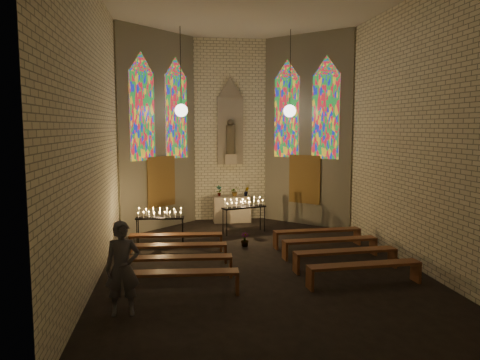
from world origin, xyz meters
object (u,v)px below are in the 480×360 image
altar (232,209)px  aisle_flower_pot (245,240)px  votive_stand_left (160,215)px  visitor (123,268)px  votive_stand_right (244,205)px

altar → aisle_flower_pot: bearing=-90.9°
votive_stand_left → altar: bearing=55.6°
aisle_flower_pot → visitor: 5.79m
visitor → aisle_flower_pot: bearing=55.4°
votive_stand_left → votive_stand_right: bearing=29.2°
aisle_flower_pot → altar: bearing=89.1°
votive_stand_right → visitor: bearing=-136.3°
altar → visitor: visitor is taller
altar → aisle_flower_pot: size_ratio=3.32×
aisle_flower_pot → visitor: (-3.12, -4.83, 0.71)m
altar → votive_stand_right: size_ratio=0.88×
votive_stand_left → visitor: visitor is taller
altar → votive_stand_right: bearing=-84.5°
aisle_flower_pot → votive_stand_right: bearing=82.3°
votive_stand_left → aisle_flower_pot: bearing=-6.9°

